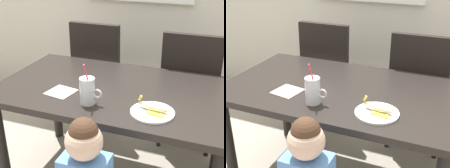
# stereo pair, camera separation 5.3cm
# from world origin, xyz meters

# --- Properties ---
(dining_table) EXTENTS (1.46, 0.85, 0.71)m
(dining_table) POSITION_xyz_m (0.00, 0.00, 0.62)
(dining_table) COLOR black
(dining_table) RESTS_ON ground
(dining_chair_left) EXTENTS (0.44, 0.45, 0.96)m
(dining_chair_left) POSITION_xyz_m (-0.38, 0.67, 0.54)
(dining_chair_left) COLOR black
(dining_chair_left) RESTS_ON ground
(dining_chair_right) EXTENTS (0.44, 0.45, 0.96)m
(dining_chair_right) POSITION_xyz_m (0.39, 0.61, 0.54)
(dining_chair_right) COLOR black
(dining_chair_right) RESTS_ON ground
(milk_cup) EXTENTS (0.13, 0.09, 0.25)m
(milk_cup) POSITION_xyz_m (-0.07, -0.25, 0.78)
(milk_cup) COLOR silver
(milk_cup) RESTS_ON dining_table
(snack_plate) EXTENTS (0.23, 0.23, 0.01)m
(snack_plate) POSITION_xyz_m (0.29, -0.23, 0.72)
(snack_plate) COLOR white
(snack_plate) RESTS_ON dining_table
(peeled_banana) EXTENTS (0.18, 0.12, 0.07)m
(peeled_banana) POSITION_xyz_m (0.29, -0.22, 0.74)
(peeled_banana) COLOR #F4EAC6
(peeled_banana) RESTS_ON snack_plate
(paper_napkin) EXTENTS (0.17, 0.17, 0.00)m
(paper_napkin) POSITION_xyz_m (-0.28, -0.18, 0.71)
(paper_napkin) COLOR silver
(paper_napkin) RESTS_ON dining_table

